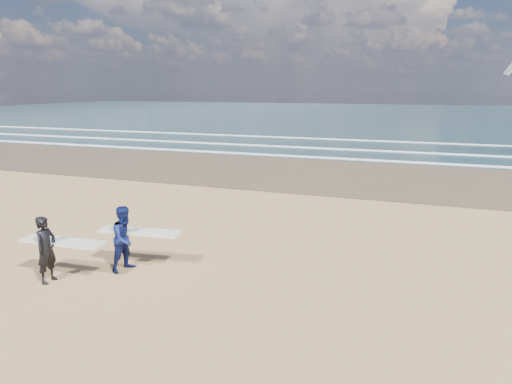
% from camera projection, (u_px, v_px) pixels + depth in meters
% --- Properties ---
extents(ocean, '(220.00, 100.00, 0.02)m').
position_uv_depth(ocean, '(502.00, 118.00, 69.85)').
color(ocean, '#1B373D').
rests_on(ocean, ground).
extents(surfer_near, '(2.23, 1.00, 1.67)m').
position_uv_depth(surfer_near, '(49.00, 248.00, 11.12)').
color(surfer_near, black).
rests_on(surfer_near, ground).
extents(surfer_far, '(2.25, 1.24, 1.73)m').
position_uv_depth(surfer_far, '(127.00, 238.00, 11.83)').
color(surfer_far, '#0C1548').
rests_on(surfer_far, ground).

